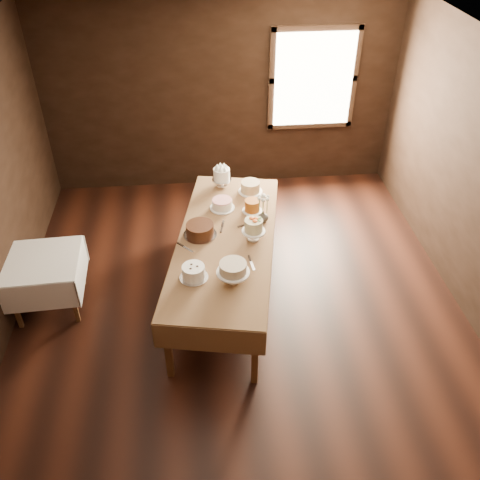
% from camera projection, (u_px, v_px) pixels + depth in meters
% --- Properties ---
extents(floor, '(5.00, 6.00, 0.01)m').
position_uv_depth(floor, '(242.00, 319.00, 5.75)').
color(floor, black).
rests_on(floor, ground).
extents(ceiling, '(5.00, 6.00, 0.01)m').
position_uv_depth(ceiling, '(242.00, 68.00, 4.05)').
color(ceiling, beige).
rests_on(ceiling, wall_back).
extents(wall_back, '(5.00, 0.02, 2.80)m').
position_uv_depth(wall_back, '(221.00, 95.00, 7.28)').
color(wall_back, black).
rests_on(wall_back, ground).
extents(window, '(1.10, 0.05, 1.30)m').
position_uv_depth(window, '(314.00, 80.00, 7.21)').
color(window, '#FFEABF').
rests_on(window, wall_back).
extents(display_table, '(1.49, 2.76, 0.81)m').
position_uv_depth(display_table, '(226.00, 243.00, 5.62)').
color(display_table, '#4F321E').
rests_on(display_table, ground).
extents(side_table, '(0.82, 0.82, 0.66)m').
position_uv_depth(side_table, '(43.00, 265.00, 5.58)').
color(side_table, '#4F321E').
rests_on(side_table, ground).
extents(cake_meringue, '(0.29, 0.29, 0.26)m').
position_uv_depth(cake_meringue, '(222.00, 178.00, 6.38)').
color(cake_meringue, silver).
rests_on(cake_meringue, display_table).
extents(cake_speckled, '(0.30, 0.30, 0.14)m').
position_uv_depth(cake_speckled, '(250.00, 187.00, 6.31)').
color(cake_speckled, white).
rests_on(cake_speckled, display_table).
extents(cake_lattice, '(0.32, 0.32, 0.11)m').
position_uv_depth(cake_lattice, '(222.00, 205.00, 6.03)').
color(cake_lattice, white).
rests_on(cake_lattice, display_table).
extents(cake_caramel, '(0.23, 0.23, 0.15)m').
position_uv_depth(cake_caramel, '(252.00, 206.00, 5.97)').
color(cake_caramel, white).
rests_on(cake_caramel, display_table).
extents(cake_chocolate, '(0.37, 0.37, 0.14)m').
position_uv_depth(cake_chocolate, '(200.00, 230.00, 5.59)').
color(cake_chocolate, silver).
rests_on(cake_chocolate, display_table).
extents(cake_flowers, '(0.25, 0.25, 0.26)m').
position_uv_depth(cake_flowers, '(254.00, 230.00, 5.51)').
color(cake_flowers, white).
rests_on(cake_flowers, display_table).
extents(cake_swirl, '(0.32, 0.32, 0.14)m').
position_uv_depth(cake_swirl, '(194.00, 273.00, 5.03)').
color(cake_swirl, silver).
rests_on(cake_swirl, display_table).
extents(cake_cream, '(0.33, 0.33, 0.23)m').
position_uv_depth(cake_cream, '(233.00, 273.00, 4.98)').
color(cake_cream, white).
rests_on(cake_cream, display_table).
extents(cake_server_b, '(0.05, 0.24, 0.01)m').
position_uv_depth(cake_server_b, '(252.00, 266.00, 5.22)').
color(cake_server_b, silver).
rests_on(cake_server_b, display_table).
extents(cake_server_c, '(0.07, 0.24, 0.01)m').
position_uv_depth(cake_server_c, '(223.00, 224.00, 5.80)').
color(cake_server_c, silver).
rests_on(cake_server_c, display_table).
extents(cake_server_d, '(0.23, 0.11, 0.01)m').
position_uv_depth(cake_server_d, '(251.00, 223.00, 5.81)').
color(cake_server_d, silver).
rests_on(cake_server_d, display_table).
extents(cake_server_e, '(0.18, 0.19, 0.01)m').
position_uv_depth(cake_server_e, '(188.00, 249.00, 5.43)').
color(cake_server_e, silver).
rests_on(cake_server_e, display_table).
extents(flower_vase, '(0.16, 0.16, 0.13)m').
position_uv_depth(flower_vase, '(263.00, 216.00, 5.80)').
color(flower_vase, '#2D2823').
rests_on(flower_vase, display_table).
extents(flower_bouquet, '(0.14, 0.14, 0.20)m').
position_uv_depth(flower_bouquet, '(263.00, 203.00, 5.69)').
color(flower_bouquet, white).
rests_on(flower_bouquet, flower_vase).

